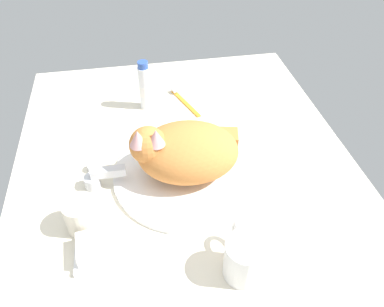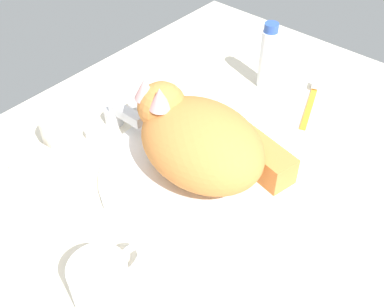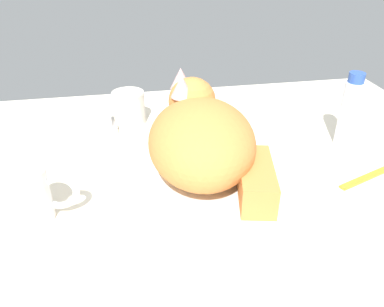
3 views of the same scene
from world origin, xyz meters
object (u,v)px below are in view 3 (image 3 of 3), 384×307
faucet (182,116)px  coffee_mug (25,196)px  cat (203,138)px  rinse_cup (129,108)px  soap_bar (95,119)px  toothbrush (377,172)px  toothpaste_bottle (349,112)px

faucet → coffee_mug: 37.56cm
cat → rinse_cup: (-11.44, 22.84, -3.90)cm
soap_bar → cat: bearing=-48.6°
coffee_mug → toothbrush: size_ratio=0.77×
faucet → coffee_mug: coffee_mug is taller
faucet → toothpaste_bottle: toothpaste_bottle is taller
coffee_mug → toothpaste_bottle: size_ratio=0.80×
toothpaste_bottle → toothbrush: toothpaste_bottle is taller
coffee_mug → soap_bar: bearing=73.1°
cat → faucet: bearing=91.3°
rinse_cup → toothpaste_bottle: (40.74, -16.47, 3.18)cm
rinse_cup → coffee_mug: bearing=-118.1°
coffee_mug → toothbrush: (56.81, 1.76, -3.67)cm
faucet → toothbrush: 39.04cm
faucet → soap_bar: faucet is taller
coffee_mug → toothpaste_bottle: toothpaste_bottle is taller
faucet → rinse_cup: 11.45cm
faucet → toothbrush: (30.20, -24.68, -1.67)cm
cat → coffee_mug: cat is taller
faucet → toothbrush: size_ratio=0.93×
soap_bar → toothbrush: bearing=-28.1°
toothpaste_bottle → coffee_mug: bearing=-167.2°
rinse_cup → toothbrush: bearing=-33.7°
faucet → toothbrush: bearing=-39.3°
coffee_mug → toothpaste_bottle: bearing=12.8°
cat → toothbrush: cat is taller
coffee_mug → soap_bar: size_ratio=1.78×
rinse_cup → toothpaste_bottle: 44.06cm
cat → toothpaste_bottle: size_ratio=1.87×
soap_bar → toothbrush: 54.94cm
soap_bar → faucet: bearing=-3.7°
cat → toothpaste_bottle: 29.99cm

